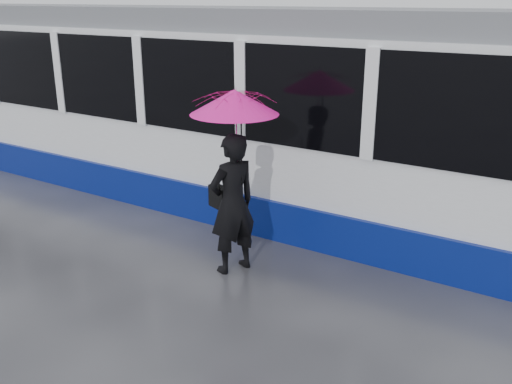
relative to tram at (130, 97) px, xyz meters
The scene contains 6 objects.
ground 4.91m from the tram, 32.68° to the right, with size 90.00×90.00×0.00m, color #28282D.
rails 4.22m from the tram, ahead, with size 34.00×1.51×0.02m.
tram is the anchor object (origin of this frame).
woman 4.83m from the tram, 29.93° to the right, with size 0.69×0.45×1.89m, color black.
umbrella 4.85m from the tram, 29.63° to the right, with size 1.43×1.43×1.28m.
handbag 4.63m from the tram, 31.09° to the right, with size 0.37×0.26×0.47m.
Camera 1 is at (4.30, -5.59, 3.51)m, focal length 40.00 mm.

